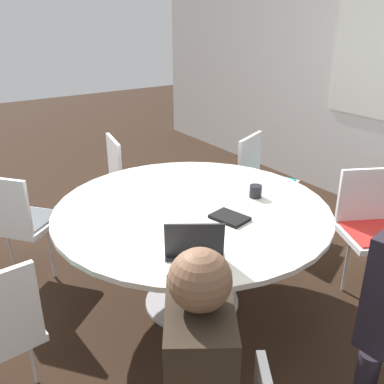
{
  "coord_description": "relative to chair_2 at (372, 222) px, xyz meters",
  "views": [
    {
      "loc": [
        2.0,
        -1.36,
        1.86
      ],
      "look_at": [
        0.0,
        0.0,
        0.83
      ],
      "focal_mm": 40.0,
      "sensor_mm": 36.0,
      "label": 1
    }
  ],
  "objects": [
    {
      "name": "spiral_notebook",
      "position": [
        -0.25,
        -1.07,
        0.23
      ],
      "size": [
        0.24,
        0.19,
        0.02
      ],
      "color": "black",
      "rests_on": "conference_table"
    },
    {
      "name": "conference_table",
      "position": [
        -0.52,
        -1.16,
        0.09
      ],
      "size": [
        1.72,
        1.72,
        0.73
      ],
      "color": "#B7B7BC",
      "rests_on": "ground_plane"
    },
    {
      "name": "chair_5",
      "position": [
        -1.46,
        -2.01,
        0.0
      ],
      "size": [
        0.61,
        0.6,
        0.85
      ],
      "rotation": [
        0.0,
        0.0,
        13.25
      ],
      "color": "white",
      "rests_on": "ground_plane"
    },
    {
      "name": "chair_4",
      "position": [
        -1.78,
        -0.97,
        0.0
      ],
      "size": [
        0.51,
        0.5,
        0.85
      ],
      "rotation": [
        0.0,
        0.0,
        12.37
      ],
      "color": "white",
      "rests_on": "ground_plane"
    },
    {
      "name": "laptop",
      "position": [
        -0.04,
        -1.47,
        0.28
      ],
      "size": [
        0.35,
        0.36,
        0.21
      ],
      "rotation": [
        0.0,
        0.0,
        4.13
      ],
      "color": "#232326",
      "rests_on": "conference_table"
    },
    {
      "name": "chair_3",
      "position": [
        -1.09,
        -0.02,
        0.0
      ],
      "size": [
        0.56,
        0.57,
        0.85
      ],
      "rotation": [
        0.0,
        0.0,
        11.41
      ],
      "color": "white",
      "rests_on": "ground_plane"
    },
    {
      "name": "handbag",
      "position": [
        -1.54,
        -0.14,
        -0.37
      ],
      "size": [
        0.36,
        0.16,
        0.28
      ],
      "color": "#661E56",
      "rests_on": "ground_plane"
    },
    {
      "name": "chair_2",
      "position": [
        0.0,
        0.0,
        0.0
      ],
      "size": [
        0.57,
        0.58,
        0.85
      ],
      "rotation": [
        0.0,
        0.0,
        10.52
      ],
      "color": "white",
      "rests_on": "ground_plane"
    },
    {
      "name": "coffee_cup",
      "position": [
        -0.41,
        -0.73,
        0.26
      ],
      "size": [
        0.08,
        0.08,
        0.08
      ],
      "color": "black",
      "rests_on": "conference_table"
    },
    {
      "name": "ground_plane",
      "position": [
        -0.52,
        -1.16,
        -0.51
      ],
      "size": [
        16.0,
        16.0,
        0.0
      ],
      "primitive_type": "plane",
      "color": "black"
    },
    {
      "name": "person_0",
      "position": [
        0.58,
        -1.9,
        0.2
      ],
      "size": [
        0.42,
        0.38,
        1.2
      ],
      "rotation": [
        0.0,
        0.0,
        8.84
      ],
      "color": "#2D2319",
      "rests_on": "ground_plane"
    }
  ]
}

